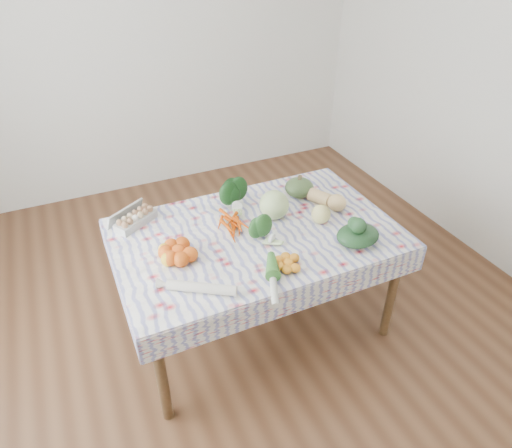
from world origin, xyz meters
The scene contains 17 objects.
ground centered at (0.00, 0.00, 0.00)m, with size 4.50×4.50×0.00m, color #502F1B.
wall_back centered at (0.00, 2.25, 1.40)m, with size 4.00×0.04×2.80m, color silver.
dining_table centered at (0.00, 0.00, 0.68)m, with size 1.60×1.00×0.75m.
tablecloth centered at (0.00, 0.00, 0.76)m, with size 1.66×1.06×0.01m, color white.
egg_carton centered at (-0.63, 0.38, 0.80)m, with size 0.27×0.11×0.07m, color #B8B9B3.
carrot_bunch centered at (-0.12, 0.09, 0.78)m, with size 0.22×0.20×0.04m, color #C54205.
kale_bunch centered at (0.00, 0.30, 0.84)m, with size 0.18×0.16×0.16m, color #123613.
kabocha_squash centered at (0.44, 0.27, 0.82)m, with size 0.19×0.19×0.13m, color #3C532B.
cabbage centered at (0.17, 0.10, 0.85)m, with size 0.18×0.18×0.18m, color #A8C278.
butternut_squash centered at (0.54, 0.07, 0.82)m, with size 0.12×0.25×0.12m, color #DEB36E.
orange_cluster centered at (-0.49, -0.05, 0.81)m, with size 0.27×0.27×0.09m, color #DC5311.
broccoli centered at (0.00, -0.11, 0.82)m, with size 0.15×0.15×0.11m, color #204F1D.
mandarin_cluster centered at (0.03, -0.36, 0.79)m, with size 0.19×0.19×0.06m, color orange.
grapefruit centered at (0.40, -0.07, 0.82)m, with size 0.12×0.12×0.12m, color #E0D378.
spinach_bag centered at (0.48, -0.34, 0.82)m, with size 0.26×0.20×0.11m, color #17351A.
daikon centered at (-0.46, -0.36, 0.79)m, with size 0.05×0.05×0.37m, color silver.
leek centered at (-0.11, -0.45, 0.78)m, with size 0.04×0.04×0.36m, color silver.
Camera 1 is at (-0.92, -2.01, 2.33)m, focal length 32.00 mm.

